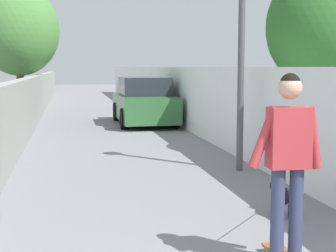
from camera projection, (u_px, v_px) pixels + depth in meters
ground_plane at (108, 126)px, 16.09m from camera, size 80.00×80.00×0.00m
wall_left at (25, 108)px, 13.60m from camera, size 48.00×0.30×1.56m
fence_right at (196, 100)px, 14.48m from camera, size 48.00×0.30×1.87m
tree_left_near at (19, 31)px, 20.00m from camera, size 3.18×3.18×5.10m
tree_right_mid at (320, 28)px, 10.16m from camera, size 2.15×2.15×3.89m
lamp_post at (242, 15)px, 8.92m from camera, size 0.36×0.36×4.01m
person_skateboarder at (288, 151)px, 4.68m from camera, size 0.24×0.71×1.73m
dog at (281, 194)px, 6.38m from camera, size 1.81×0.74×1.06m
car_near at (144, 102)px, 16.68m from camera, size 4.01×1.80×1.54m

